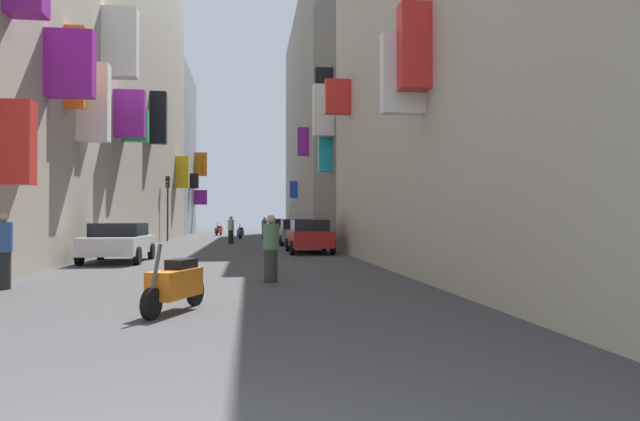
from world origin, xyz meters
TOP-DOWN VIEW (x-y plane):
  - ground_plane at (0.00, 30.00)m, footprint 140.00×140.00m
  - building_left_mid_b at (-7.99, 33.49)m, footprint 7.37×29.64m
  - building_left_mid_c at (-7.99, 54.17)m, footprint 7.36×11.68m
  - building_right_near at (8.00, 11.60)m, footprint 7.04×23.21m
  - building_right_mid_a at (7.99, 27.92)m, footprint 7.01×9.45m
  - building_right_mid_b at (8.00, 46.33)m, footprint 6.79×27.34m
  - parked_car_white at (-3.68, 17.47)m, footprint 2.02×3.93m
  - parked_car_green at (3.54, 53.91)m, footprint 1.87×4.20m
  - parked_car_red at (3.55, 21.75)m, footprint 1.90×4.30m
  - parked_car_grey at (3.58, 29.52)m, footprint 2.01×4.30m
  - scooter_orange at (-0.29, 6.50)m, footprint 0.83×1.79m
  - scooter_blue at (0.22, 40.18)m, footprint 0.52×1.88m
  - scooter_red at (-1.89, 48.64)m, footprint 0.67×1.97m
  - pedestrian_crossing at (-4.36, 9.92)m, footprint 0.40×0.40m
  - pedestrian_near_left at (1.94, 36.20)m, footprint 0.54×0.54m
  - pedestrian_near_right at (-0.23, 31.48)m, footprint 0.41×0.41m
  - pedestrian_mid_street at (1.41, 10.47)m, footprint 0.40×0.40m
  - pedestrian_far_away at (2.68, 40.57)m, footprint 0.52×0.52m
  - traffic_light_near_corner at (-4.61, 35.64)m, footprint 0.26×0.34m

SIDE VIEW (x-z plane):
  - ground_plane at x=0.00m, z-range 0.00..0.00m
  - scooter_blue at x=0.22m, z-range -0.10..1.03m
  - scooter_orange at x=-0.29m, z-range -0.10..1.03m
  - scooter_red at x=-1.89m, z-range -0.10..1.03m
  - parked_car_white at x=-3.68m, z-range 0.05..1.41m
  - parked_car_red at x=3.55m, z-range 0.04..1.52m
  - parked_car_grey at x=3.58m, z-range 0.03..1.53m
  - parked_car_green at x=3.54m, z-range 0.03..1.55m
  - pedestrian_mid_street at x=1.41m, z-range -0.01..1.61m
  - pedestrian_near_left at x=1.94m, z-range 0.00..1.64m
  - pedestrian_crossing at x=-4.36m, z-range 0.00..1.66m
  - pedestrian_far_away at x=2.68m, z-range 0.00..1.67m
  - pedestrian_near_right at x=-0.23m, z-range 0.00..1.68m
  - traffic_light_near_corner at x=-4.61m, z-range 0.79..5.19m
  - building_right_near at x=8.00m, z-range 0.00..13.20m
  - building_right_mid_a at x=7.99m, z-range 0.00..14.99m
  - building_left_mid_c at x=-7.99m, z-range -0.01..16.29m
  - building_left_mid_b at x=-7.99m, z-range -0.01..20.12m
  - building_right_mid_b at x=8.00m, z-range 0.00..20.32m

